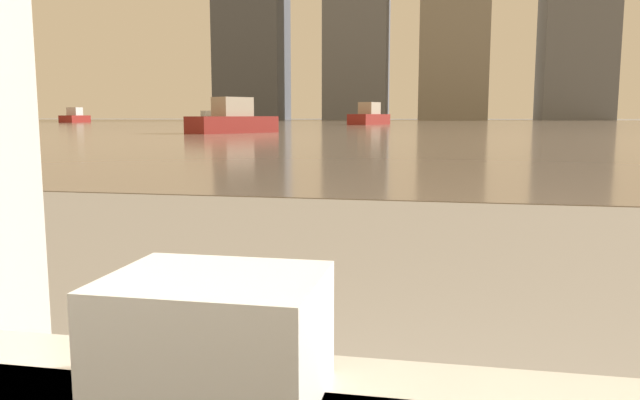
% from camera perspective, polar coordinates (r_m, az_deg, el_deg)
% --- Properties ---
extents(towel_stack, '(0.27, 0.22, 0.16)m').
position_cam_1_polar(towel_stack, '(0.82, -9.54, -12.25)').
color(towel_stack, white).
rests_on(towel_stack, bathtub).
extents(harbor_water, '(180.00, 110.00, 0.01)m').
position_cam_1_polar(harbor_water, '(61.79, 11.08, 6.79)').
color(harbor_water, gray).
rests_on(harbor_water, ground_plane).
extents(harbor_boat_0, '(3.98, 5.00, 1.82)m').
position_cam_1_polar(harbor_boat_0, '(32.50, -7.98, 7.22)').
color(harbor_boat_0, maroon).
rests_on(harbor_boat_0, harbor_water).
extents(harbor_boat_1, '(3.03, 4.21, 1.50)m').
position_cam_1_polar(harbor_boat_1, '(88.56, -10.28, 7.41)').
color(harbor_boat_1, '#2D2D33').
rests_on(harbor_boat_1, harbor_water).
extents(harbor_boat_3, '(2.14, 5.04, 1.84)m').
position_cam_1_polar(harbor_boat_3, '(83.06, -21.49, 7.06)').
color(harbor_boat_3, maroon).
rests_on(harbor_boat_3, harbor_water).
extents(harbor_boat_4, '(3.15, 3.85, 1.41)m').
position_cam_1_polar(harbor_boat_4, '(54.22, -8.34, 7.26)').
color(harbor_boat_4, navy).
rests_on(harbor_boat_4, harbor_water).
extents(harbor_boat_5, '(3.64, 5.99, 2.13)m').
position_cam_1_polar(harbor_boat_5, '(60.63, 4.53, 7.60)').
color(harbor_boat_5, maroon).
rests_on(harbor_boat_5, harbor_water).
extents(skyline_tower_3, '(11.76, 12.11, 40.59)m').
position_cam_1_polar(skyline_tower_3, '(121.40, 22.57, 16.39)').
color(skyline_tower_3, slate).
rests_on(skyline_tower_3, ground_plane).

